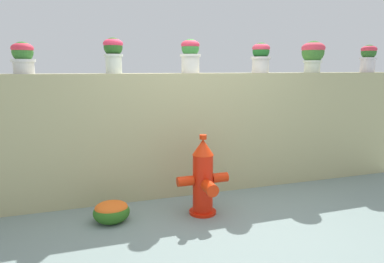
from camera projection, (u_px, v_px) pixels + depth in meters
The scene contains 10 objects.
ground_plane at pixel (223, 227), 3.66m from camera, with size 24.00×24.00×0.00m, color gray.
stone_wall at pixel (189, 133), 4.60m from camera, with size 6.47×0.36×1.57m, color tan.
potted_plant_1 at pixel (23, 56), 3.87m from camera, with size 0.26×0.26×0.35m.
potted_plant_2 at pixel (113, 52), 4.16m from camera, with size 0.23×0.23×0.42m.
potted_plant_3 at pixel (190, 54), 4.39m from camera, with size 0.27×0.27×0.42m.
potted_plant_4 at pixel (261, 56), 4.71m from camera, with size 0.27×0.27×0.40m.
potted_plant_5 at pixel (313, 53), 4.99m from camera, with size 0.33×0.33×0.45m.
potted_plant_6 at pixel (368, 56), 5.26m from camera, with size 0.25×0.25×0.41m.
fire_hydrant at pixel (203, 179), 3.91m from camera, with size 0.59×0.47×0.91m.
flower_bush_left at pixel (111, 211), 3.75m from camera, with size 0.39×0.35×0.24m.
Camera 1 is at (-1.38, -3.15, 1.63)m, focal length 32.75 mm.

